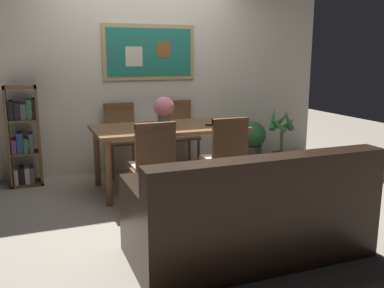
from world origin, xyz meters
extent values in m
plane|color=gray|center=(0.00, 0.00, 0.00)|extent=(12.00, 12.00, 0.00)
cube|color=silver|center=(0.00, 1.41, 1.30)|extent=(5.20, 0.10, 2.60)
cube|color=tan|center=(0.06, 1.34, 1.54)|extent=(1.23, 0.02, 0.71)
cube|color=#1E7260|center=(0.06, 1.33, 1.54)|extent=(1.13, 0.01, 0.61)
cube|color=beige|center=(-0.15, 1.32, 1.49)|extent=(0.22, 0.00, 0.25)
cube|color=brown|center=(0.25, 1.32, 1.58)|extent=(0.18, 0.00, 0.20)
cube|color=brown|center=(0.00, 0.42, 0.70)|extent=(1.67, 0.89, 0.04)
cylinder|color=brown|center=(-0.76, 0.05, 0.34)|extent=(0.07, 0.07, 0.68)
cylinder|color=brown|center=(0.76, 0.05, 0.34)|extent=(0.07, 0.07, 0.68)
cylinder|color=brown|center=(-0.76, 0.78, 0.34)|extent=(0.07, 0.07, 0.68)
cylinder|color=brown|center=(0.76, 0.78, 0.34)|extent=(0.07, 0.07, 0.68)
cube|color=brown|center=(-0.38, 1.09, 0.44)|extent=(0.40, 0.40, 0.03)
cube|color=#C6B299|center=(-0.38, 1.09, 0.47)|extent=(0.36, 0.36, 0.03)
cylinder|color=brown|center=(-0.21, 1.26, 0.21)|extent=(0.04, 0.04, 0.42)
cylinder|color=brown|center=(-0.55, 1.26, 0.21)|extent=(0.04, 0.04, 0.42)
cylinder|color=brown|center=(-0.21, 0.92, 0.21)|extent=(0.04, 0.04, 0.42)
cylinder|color=brown|center=(-0.55, 0.92, 0.21)|extent=(0.04, 0.04, 0.42)
cube|color=brown|center=(-0.38, 1.27, 0.68)|extent=(0.38, 0.04, 0.46)
cube|color=brown|center=(-0.38, 1.27, 0.88)|extent=(0.38, 0.05, 0.06)
cube|color=brown|center=(-0.40, -0.25, 0.44)|extent=(0.40, 0.40, 0.03)
cube|color=#C6B299|center=(-0.40, -0.25, 0.47)|extent=(0.36, 0.36, 0.03)
cylinder|color=brown|center=(-0.57, -0.42, 0.21)|extent=(0.04, 0.04, 0.42)
cylinder|color=brown|center=(-0.23, -0.42, 0.21)|extent=(0.04, 0.04, 0.42)
cylinder|color=brown|center=(-0.57, -0.08, 0.21)|extent=(0.04, 0.04, 0.42)
cylinder|color=brown|center=(-0.23, -0.08, 0.21)|extent=(0.04, 0.04, 0.42)
cube|color=brown|center=(-0.40, -0.43, 0.68)|extent=(0.38, 0.04, 0.46)
cube|color=brown|center=(-0.40, -0.43, 0.88)|extent=(0.38, 0.05, 0.06)
cube|color=brown|center=(0.36, -0.25, 0.44)|extent=(0.40, 0.40, 0.03)
cube|color=#C6B299|center=(0.36, -0.25, 0.47)|extent=(0.36, 0.36, 0.03)
cylinder|color=brown|center=(0.19, -0.42, 0.21)|extent=(0.04, 0.04, 0.42)
cylinder|color=brown|center=(0.53, -0.42, 0.21)|extent=(0.04, 0.04, 0.42)
cylinder|color=brown|center=(0.19, -0.08, 0.21)|extent=(0.04, 0.04, 0.42)
cylinder|color=brown|center=(0.53, -0.08, 0.21)|extent=(0.04, 0.04, 0.42)
cube|color=brown|center=(0.36, -0.43, 0.68)|extent=(0.38, 0.04, 0.46)
cube|color=brown|center=(0.36, -0.43, 0.88)|extent=(0.38, 0.05, 0.06)
cube|color=brown|center=(0.42, 1.11, 0.44)|extent=(0.40, 0.40, 0.03)
cube|color=#C6B299|center=(0.42, 1.11, 0.47)|extent=(0.36, 0.36, 0.03)
cylinder|color=brown|center=(0.59, 1.28, 0.21)|extent=(0.04, 0.04, 0.42)
cylinder|color=brown|center=(0.25, 1.28, 0.21)|extent=(0.04, 0.04, 0.42)
cylinder|color=brown|center=(0.59, 0.94, 0.21)|extent=(0.04, 0.04, 0.42)
cylinder|color=brown|center=(0.25, 0.94, 0.21)|extent=(0.04, 0.04, 0.42)
cube|color=brown|center=(0.42, 1.29, 0.68)|extent=(0.38, 0.04, 0.46)
cube|color=brown|center=(0.42, 1.29, 0.88)|extent=(0.38, 0.05, 0.06)
cube|color=black|center=(0.05, -1.37, 0.20)|extent=(1.80, 0.84, 0.40)
cube|color=black|center=(0.05, -1.69, 0.62)|extent=(1.80, 0.20, 0.44)
cube|color=black|center=(-0.76, -1.37, 0.51)|extent=(0.18, 0.80, 0.22)
cube|color=black|center=(0.86, -1.37, 0.51)|extent=(0.18, 0.80, 0.22)
cube|color=#334C72|center=(-0.40, -1.55, 0.56)|extent=(0.32, 0.16, 0.33)
cube|color=#334C72|center=(0.05, -1.55, 0.56)|extent=(0.32, 0.16, 0.33)
cube|color=brown|center=(-1.70, 1.14, 0.58)|extent=(0.03, 0.28, 1.17)
cube|color=brown|center=(-1.37, 1.14, 0.58)|extent=(0.03, 0.28, 1.17)
cube|color=brown|center=(-1.53, 1.14, 0.01)|extent=(0.36, 0.28, 0.03)
cube|color=brown|center=(-1.53, 1.14, 1.15)|extent=(0.36, 0.28, 0.03)
cube|color=brown|center=(-1.53, 1.14, 0.39)|extent=(0.30, 0.28, 0.02)
cube|color=brown|center=(-1.53, 1.14, 0.78)|extent=(0.30, 0.28, 0.02)
cube|color=beige|center=(-1.65, 1.14, 0.12)|extent=(0.05, 0.22, 0.17)
cube|color=black|center=(-1.59, 1.14, 0.13)|extent=(0.05, 0.22, 0.19)
cube|color=beige|center=(-1.53, 1.14, 0.12)|extent=(0.05, 0.22, 0.18)
cube|color=#595960|center=(-1.47, 1.14, 0.12)|extent=(0.04, 0.22, 0.19)
cube|color=#7F3F72|center=(-1.65, 1.14, 0.48)|extent=(0.05, 0.22, 0.16)
cube|color=#2D4C8C|center=(-1.58, 1.14, 0.52)|extent=(0.06, 0.22, 0.23)
cube|color=#337247|center=(-1.52, 1.14, 0.48)|extent=(0.05, 0.22, 0.17)
cube|color=#595960|center=(-1.46, 1.14, 0.51)|extent=(0.05, 0.22, 0.22)
cube|color=black|center=(-1.64, 1.14, 0.89)|extent=(0.05, 0.22, 0.21)
cube|color=black|center=(-1.58, 1.14, 0.88)|extent=(0.06, 0.22, 0.19)
cube|color=#595960|center=(-1.51, 1.14, 0.88)|extent=(0.06, 0.22, 0.18)
cube|color=#337247|center=(-1.45, 1.14, 0.90)|extent=(0.05, 0.22, 0.23)
cube|color=black|center=(-1.39, 1.14, 0.90)|extent=(0.06, 0.22, 0.23)
cylinder|color=#4C4742|center=(1.46, 1.07, 0.13)|extent=(0.27, 0.27, 0.25)
cylinder|color=#332319|center=(1.46, 1.07, 0.24)|extent=(0.25, 0.25, 0.02)
sphere|color=#2D6B33|center=(1.46, 1.07, 0.40)|extent=(0.38, 0.38, 0.38)
cylinder|color=#2D6B33|center=(1.52, 0.92, 0.17)|extent=(0.03, 0.03, 0.24)
cylinder|color=#2D6B33|center=(1.59, 1.16, 0.17)|extent=(0.03, 0.03, 0.25)
cylinder|color=#B2ADA3|center=(1.67, 0.65, 0.11)|extent=(0.27, 0.27, 0.22)
cylinder|color=#332319|center=(1.67, 0.65, 0.21)|extent=(0.24, 0.24, 0.02)
cylinder|color=brown|center=(1.67, 0.65, 0.38)|extent=(0.04, 0.04, 0.33)
cone|color=#2D6B33|center=(1.78, 0.65, 0.61)|extent=(0.08, 0.23, 0.20)
cone|color=#2D6B33|center=(1.72, 0.75, 0.65)|extent=(0.25, 0.18, 0.26)
cone|color=#2D6B33|center=(1.57, 0.73, 0.68)|extent=(0.23, 0.26, 0.31)
cone|color=#2D6B33|center=(1.55, 0.58, 0.63)|extent=(0.21, 0.28, 0.23)
cone|color=#2D6B33|center=(1.69, 0.56, 0.68)|extent=(0.24, 0.13, 0.30)
cylinder|color=slate|center=(-0.04, 0.44, 0.79)|extent=(0.14, 0.14, 0.13)
sphere|color=pink|center=(-0.04, 0.44, 0.94)|extent=(0.23, 0.23, 0.23)
sphere|color=#D86633|center=(-0.09, 0.52, 0.94)|extent=(0.05, 0.05, 0.05)
sphere|color=pink|center=(0.01, 0.36, 0.96)|extent=(0.07, 0.07, 0.07)
sphere|color=#EACC4C|center=(0.05, 0.46, 0.93)|extent=(0.06, 0.06, 0.06)
cube|color=black|center=(0.48, 0.27, 0.73)|extent=(0.16, 0.08, 0.02)
cube|color=gray|center=(0.48, 0.27, 0.74)|extent=(0.10, 0.06, 0.00)
camera|label=1|loc=(-1.46, -4.06, 1.51)|focal=39.50mm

